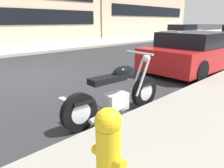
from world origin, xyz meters
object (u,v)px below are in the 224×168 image
(fire_hydrant, at_px, (108,149))
(car_opposite_curb, at_px, (182,32))
(parked_motorcycle, at_px, (117,94))
(parked_car_across_street, at_px, (195,52))

(fire_hydrant, bearing_deg, car_opposite_curb, 26.19)
(parked_motorcycle, height_order, car_opposite_curb, car_opposite_curb)
(parked_motorcycle, bearing_deg, parked_car_across_street, 12.73)
(fire_hydrant, bearing_deg, parked_car_across_street, 18.37)
(parked_motorcycle, bearing_deg, car_opposite_curb, 28.15)
(parked_car_across_street, xyz_separation_m, car_opposite_curb, (11.79, 6.75, 0.02))
(parked_car_across_street, bearing_deg, parked_motorcycle, -168.39)
(car_opposite_curb, bearing_deg, fire_hydrant, 27.18)
(parked_car_across_street, bearing_deg, fire_hydrant, -159.20)
(parked_motorcycle, height_order, fire_hydrant, parked_motorcycle)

